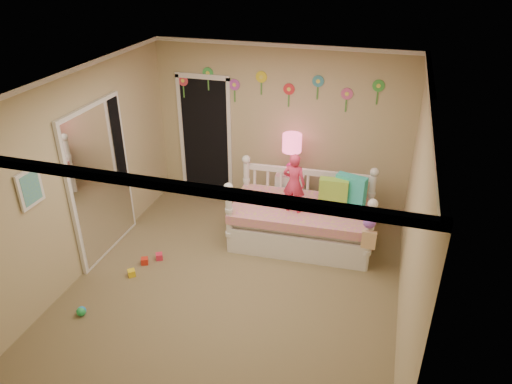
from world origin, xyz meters
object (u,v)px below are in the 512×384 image
(child, at_px, (294,183))
(nightstand, at_px, (290,194))
(table_lamp, at_px, (292,148))
(daybed, at_px, (302,210))

(child, height_order, nightstand, child)
(nightstand, relative_size, table_lamp, 1.15)
(daybed, relative_size, child, 2.34)
(child, bearing_deg, nightstand, -70.13)
(daybed, relative_size, nightstand, 2.72)
(child, xyz_separation_m, nightstand, (-0.23, 0.89, -0.66))
(nightstand, bearing_deg, table_lamp, 86.84)
(nightstand, bearing_deg, child, -78.45)
(child, distance_m, table_lamp, 0.93)
(daybed, distance_m, table_lamp, 1.00)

